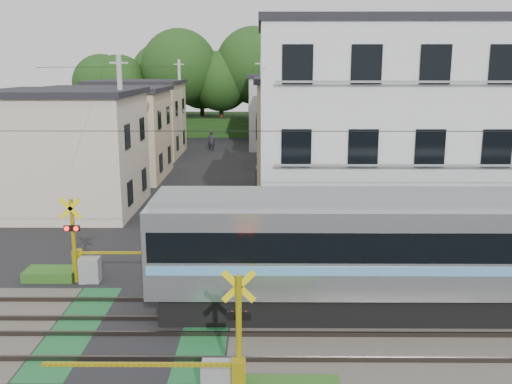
{
  "coord_description": "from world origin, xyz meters",
  "views": [
    {
      "loc": [
        3.46,
        -15.29,
        7.44
      ],
      "look_at": [
        3.32,
        5.0,
        2.95
      ],
      "focal_mm": 40.0,
      "sensor_mm": 36.0,
      "label": 1
    }
  ],
  "objects_px": {
    "crossing_signal_near": "(221,372)",
    "crossing_signal_far": "(88,262)",
    "pedestrian": "(211,141)",
    "apartment_block": "(376,132)"
  },
  "relations": [
    {
      "from": "pedestrian",
      "to": "crossing_signal_far",
      "type": "bearing_deg",
      "value": 89.91
    },
    {
      "from": "crossing_signal_near",
      "to": "crossing_signal_far",
      "type": "relative_size",
      "value": 1.0
    },
    {
      "from": "crossing_signal_near",
      "to": "crossing_signal_far",
      "type": "xyz_separation_m",
      "value": [
        -5.17,
        7.31,
        0.0
      ]
    },
    {
      "from": "crossing_signal_far",
      "to": "apartment_block",
      "type": "height_order",
      "value": "apartment_block"
    },
    {
      "from": "crossing_signal_far",
      "to": "pedestrian",
      "type": "height_order",
      "value": "crossing_signal_far"
    },
    {
      "from": "crossing_signal_far",
      "to": "crossing_signal_near",
      "type": "bearing_deg",
      "value": -54.71
    },
    {
      "from": "crossing_signal_near",
      "to": "pedestrian",
      "type": "relative_size",
      "value": 2.6
    },
    {
      "from": "crossing_signal_far",
      "to": "pedestrian",
      "type": "xyz_separation_m",
      "value": [
        1.71,
        31.69,
        0.2
      ]
    },
    {
      "from": "crossing_signal_far",
      "to": "pedestrian",
      "type": "distance_m",
      "value": 31.74
    },
    {
      "from": "crossing_signal_far",
      "to": "pedestrian",
      "type": "relative_size",
      "value": 2.6
    }
  ]
}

